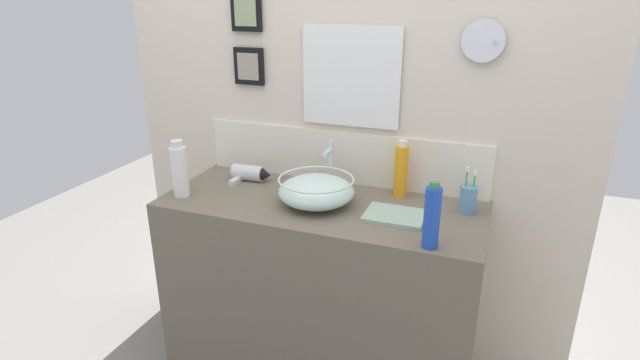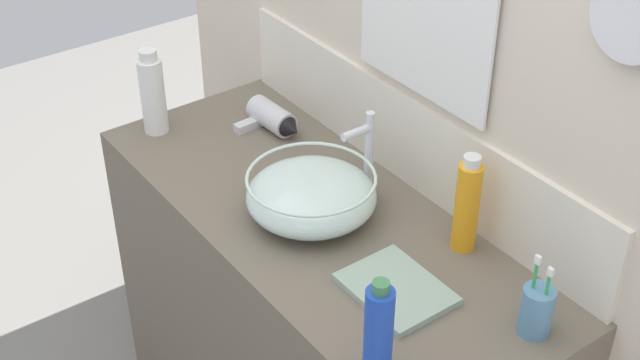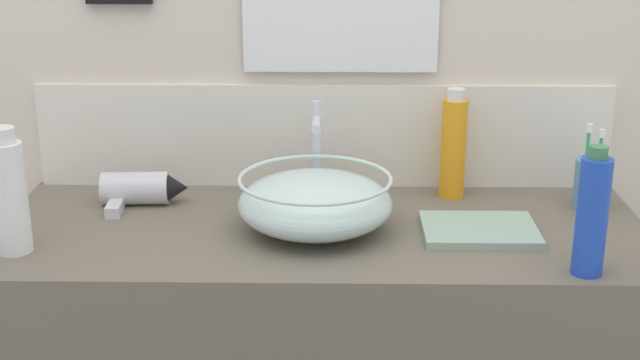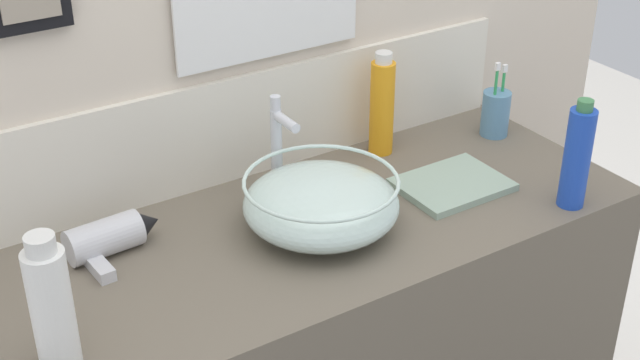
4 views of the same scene
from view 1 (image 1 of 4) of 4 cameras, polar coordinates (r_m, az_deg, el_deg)
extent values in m
cube|color=#6B6051|center=(2.26, 0.10, -13.22)|extent=(1.32, 0.53, 0.90)
cube|color=beige|center=(2.19, 2.88, 9.01)|extent=(2.10, 0.06, 2.53)
cube|color=silver|center=(2.22, 2.47, 2.64)|extent=(1.29, 0.02, 0.24)
cube|color=white|center=(2.13, 3.58, 11.71)|extent=(0.36, 0.01, 0.36)
cube|color=white|center=(2.12, 3.52, 11.69)|extent=(0.42, 0.01, 0.42)
cylinder|color=silver|center=(2.01, 18.15, 14.90)|extent=(0.16, 0.01, 0.16)
cylinder|color=silver|center=(2.02, 19.34, 14.80)|extent=(0.01, 0.06, 0.01)
cube|color=black|center=(2.29, -8.43, 18.48)|extent=(0.14, 0.02, 0.16)
cube|color=gray|center=(2.28, -8.54, 18.47)|extent=(0.10, 0.01, 0.12)
cube|color=black|center=(2.31, -8.12, 12.74)|extent=(0.14, 0.02, 0.16)
cube|color=gray|center=(2.30, -8.23, 12.71)|extent=(0.10, 0.01, 0.12)
ellipsoid|color=silver|center=(2.00, -0.44, -1.30)|extent=(0.31, 0.31, 0.11)
torus|color=silver|center=(1.98, -0.44, 0.10)|extent=(0.31, 0.31, 0.01)
torus|color=#B2B7BC|center=(2.02, -0.43, -2.68)|extent=(0.12, 0.12, 0.01)
cylinder|color=silver|center=(2.14, 1.22, 1.32)|extent=(0.02, 0.02, 0.19)
cylinder|color=silver|center=(2.08, 0.86, 3.23)|extent=(0.02, 0.08, 0.02)
cylinder|color=silver|center=(2.10, 1.24, 4.19)|extent=(0.02, 0.02, 0.03)
cylinder|color=silver|center=(2.29, -8.24, 0.84)|extent=(0.15, 0.08, 0.07)
cone|color=black|center=(2.26, -6.16, 0.60)|extent=(0.05, 0.06, 0.06)
cube|color=silver|center=(2.27, -9.56, -0.04)|extent=(0.04, 0.09, 0.02)
cylinder|color=#598CB2|center=(2.02, 16.56, -2.15)|extent=(0.07, 0.07, 0.11)
cylinder|color=green|center=(2.00, 17.06, -1.51)|extent=(0.01, 0.01, 0.15)
cube|color=white|center=(1.98, 17.32, 0.77)|extent=(0.01, 0.01, 0.02)
cylinder|color=green|center=(2.00, 16.25, -1.29)|extent=(0.01, 0.01, 0.17)
cube|color=white|center=(1.97, 16.51, 1.18)|extent=(0.01, 0.01, 0.02)
cylinder|color=blue|center=(1.70, 12.65, -4.27)|extent=(0.06, 0.06, 0.21)
cylinder|color=#3F7F4C|center=(1.65, 12.98, -0.55)|extent=(0.03, 0.03, 0.02)
cylinder|color=white|center=(2.15, -15.74, 0.90)|extent=(0.07, 0.07, 0.21)
cylinder|color=silver|center=(2.12, -16.06, 3.98)|extent=(0.05, 0.05, 0.03)
cylinder|color=orange|center=(2.10, 9.24, 0.98)|extent=(0.06, 0.06, 0.22)
cylinder|color=silver|center=(2.06, 9.43, 4.17)|extent=(0.04, 0.04, 0.02)
cube|color=#99B29E|center=(1.93, 8.52, -4.06)|extent=(0.23, 0.17, 0.02)
camera|label=2|loc=(1.13, 74.60, 31.40)|focal=50.00mm
camera|label=3|loc=(0.66, -60.11, -2.98)|focal=50.00mm
camera|label=4|loc=(1.56, -54.95, 17.49)|focal=50.00mm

